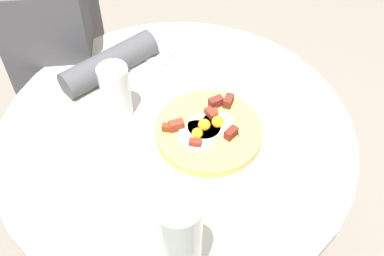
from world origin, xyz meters
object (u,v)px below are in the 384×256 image
bread_plate (127,209)px  person_seated (71,80)px  fork (140,48)px  knife (135,56)px  dining_table (178,173)px  pizza_plate (208,136)px  water_bottle (180,244)px  water_glass (116,92)px  salt_shaker (108,82)px  breakfast_pizza (208,130)px

bread_plate → person_seated: bearing=16.9°
fork → knife: 0.04m
knife → dining_table: bearing=132.4°
pizza_plate → water_bottle: water_bottle is taller
water_glass → water_bottle: bearing=-165.2°
person_seated → salt_shaker: size_ratio=23.37×
water_bottle → salt_shaker: water_bottle is taller
fork → dining_table: bearing=127.9°
dining_table → breakfast_pizza: bearing=-113.6°
person_seated → bread_plate: size_ratio=6.70×
pizza_plate → bread_plate: bearing=132.3°
knife → breakfast_pizza: bearing=142.4°
bread_plate → breakfast_pizza: bearing=-47.5°
breakfast_pizza → knife: 0.33m
bread_plate → water_bottle: (-0.14, -0.09, 0.11)m
pizza_plate → fork: bearing=23.5°
breakfast_pizza → salt_shaker: breakfast_pizza is taller
pizza_plate → knife: 0.33m
breakfast_pizza → person_seated: bearing=38.8°
fork → salt_shaker: (-0.15, 0.08, 0.02)m
fork → salt_shaker: salt_shaker is taller
person_seated → water_glass: bearing=-154.3°
knife → salt_shaker: (-0.11, 0.07, 0.02)m
bread_plate → water_bottle: size_ratio=0.73×
fork → water_bottle: (-0.64, -0.05, 0.11)m
dining_table → water_glass: 0.28m
person_seated → pizza_plate: 0.64m
water_glass → breakfast_pizza: bearing=-116.4°
bread_plate → water_glass: water_glass is taller
salt_shaker → person_seated: bearing=28.1°
water_bottle → salt_shaker: 0.52m
person_seated → knife: size_ratio=6.31×
person_seated → fork: size_ratio=6.31×
water_bottle → bread_plate: bearing=33.0°
breakfast_pizza → water_bottle: water_bottle is taller
dining_table → knife: bearing=18.0°
dining_table → salt_shaker: size_ratio=16.90×
pizza_plate → fork: (0.33, 0.14, 0.00)m
pizza_plate → water_bottle: (-0.31, 0.09, 0.11)m
bread_plate → salt_shaker: size_ratio=3.49×
person_seated → fork: person_seated is taller
water_bottle → salt_shaker: size_ratio=4.79×
dining_table → bread_plate: bearing=150.4°
breakfast_pizza → bread_plate: size_ratio=1.42×
dining_table → fork: (0.30, 0.07, 0.18)m
person_seated → dining_table: bearing=-145.0°
knife → water_bottle: water_bottle is taller
bread_plate → knife: bearing=-3.4°
dining_table → pizza_plate: pizza_plate is taller
bread_plate → water_glass: (0.27, 0.02, 0.06)m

